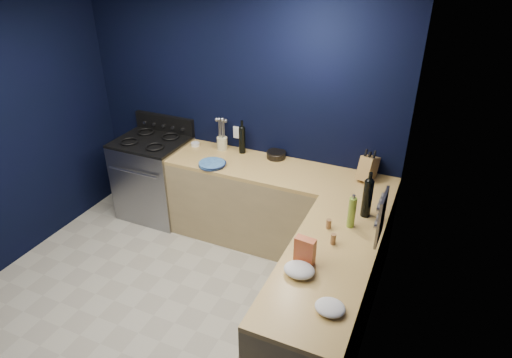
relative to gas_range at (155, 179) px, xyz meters
The scene contains 27 objects.
floor 1.76m from the gas_range, 56.78° to the right, with size 3.50×3.50×0.02m, color #B0AC99.
ceiling 2.74m from the gas_range, 56.78° to the right, with size 3.50×3.50×0.02m, color silver.
wall_back 1.30m from the gas_range, 20.08° to the left, with size 3.50×0.02×2.60m, color black.
wall_right 3.16m from the gas_range, 27.83° to the right, with size 0.02×3.50×2.60m, color black.
cab_back 1.53m from the gas_range, ahead, with size 2.30×0.63×0.86m, color tan.
top_back 1.59m from the gas_range, ahead, with size 2.30×0.63×0.04m, color olive.
cab_right 2.62m from the gas_range, 25.64° to the right, with size 0.63×1.67×0.86m, color tan.
top_right 2.66m from the gas_range, 25.64° to the right, with size 0.63×1.67×0.04m, color olive.
gas_range is the anchor object (origin of this frame).
oven_door 0.32m from the gas_range, 90.00° to the right, with size 0.59×0.02×0.42m, color black.
cooktop 0.48m from the gas_range, ahead, with size 0.76×0.66×0.03m, color black.
backguard 0.65m from the gas_range, 90.00° to the left, with size 0.76×0.06×0.20m, color black.
spice_panel 2.89m from the gas_range, 18.08° to the right, with size 0.02×0.28×0.38m, color gray.
wall_outlet 1.16m from the gas_range, 18.88° to the left, with size 0.09×0.02×0.13m, color white.
plate_stack 1.01m from the gas_range, 11.40° to the right, with size 0.27×0.27×0.03m, color #2C4D97.
ramekin 0.68m from the gas_range, 19.44° to the left, with size 0.09×0.09×0.04m, color white.
utensil_crock 0.97m from the gas_range, 14.98° to the left, with size 0.11×0.11×0.14m, color beige.
wine_bottle_back 1.21m from the gas_range, 12.25° to the left, with size 0.07×0.07×0.29m, color black.
lemon_basket 1.51m from the gas_range, 10.05° to the left, with size 0.20×0.20×0.07m, color black.
knife_block 2.45m from the gas_range, ahead, with size 0.12×0.21×0.23m, color olive.
wine_bottle_right 2.61m from the gas_range, 10.43° to the right, with size 0.08×0.08×0.33m, color black.
oil_bottle 2.57m from the gas_range, 15.39° to the right, with size 0.06×0.06×0.26m, color olive.
spice_jar_near 2.58m from the gas_range, 21.93° to the right, with size 0.04×0.04×0.09m, color olive.
spice_jar_far 2.44m from the gas_range, 18.59° to the right, with size 0.04×0.04×0.08m, color olive.
crouton_bag 2.61m from the gas_range, 29.30° to the right, with size 0.15×0.07×0.21m, color #B61C32.
towel_front 2.66m from the gas_range, 31.67° to the right, with size 0.22×0.19×0.08m, color white.
towel_end 3.03m from the gas_range, 32.78° to the right, with size 0.19×0.17×0.06m, color white.
Camera 1 is at (1.98, -2.22, 2.95)m, focal length 30.92 mm.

